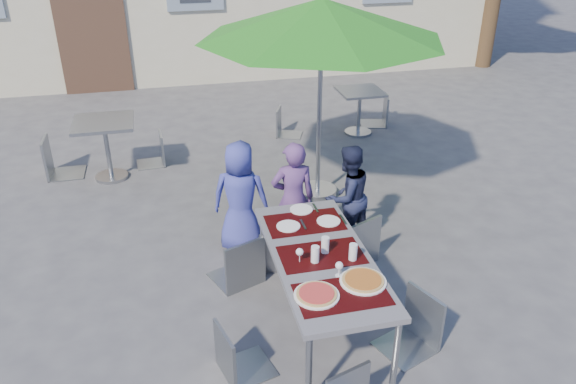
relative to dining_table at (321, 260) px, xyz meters
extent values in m
plane|color=#424144|center=(-0.31, 0.24, -0.70)|extent=(90.00, 90.00, 0.00)
cube|color=#452E21|center=(-2.31, 7.71, 0.40)|extent=(1.30, 0.06, 2.20)
cylinder|color=#46321E|center=(6.19, 7.74, 0.70)|extent=(0.36, 0.36, 2.80)
cube|color=#48474C|center=(0.00, 0.00, 0.03)|extent=(0.80, 1.85, 0.05)
cylinder|color=gray|center=(-0.34, -0.86, -0.35)|extent=(0.05, 0.05, 0.70)
cylinder|color=gray|center=(0.34, -0.86, -0.35)|extent=(0.05, 0.05, 0.70)
cylinder|color=gray|center=(-0.34, 0.87, -0.35)|extent=(0.05, 0.05, 0.70)
cylinder|color=gray|center=(0.34, 0.87, -0.35)|extent=(0.05, 0.05, 0.70)
cube|color=black|center=(0.00, -0.55, 0.06)|extent=(0.70, 0.42, 0.01)
cube|color=black|center=(0.00, 0.00, 0.06)|extent=(0.70, 0.42, 0.01)
cube|color=black|center=(0.00, 0.55, 0.06)|extent=(0.70, 0.42, 0.01)
cylinder|color=white|center=(-0.19, -0.52, 0.07)|extent=(0.35, 0.35, 0.01)
cylinder|color=tan|center=(-0.19, -0.52, 0.08)|extent=(0.31, 0.31, 0.01)
cylinder|color=#9F140F|center=(-0.19, -0.52, 0.09)|extent=(0.27, 0.27, 0.01)
cylinder|color=white|center=(0.21, -0.44, 0.07)|extent=(0.37, 0.37, 0.01)
cylinder|color=tan|center=(0.21, -0.44, 0.08)|extent=(0.33, 0.33, 0.01)
cylinder|color=maroon|center=(0.21, -0.44, 0.09)|extent=(0.29, 0.29, 0.01)
cylinder|color=silver|center=(-0.08, -0.09, 0.13)|extent=(0.07, 0.07, 0.15)
cylinder|color=silver|center=(0.04, 0.03, 0.13)|extent=(0.07, 0.07, 0.15)
cylinder|color=silver|center=(0.23, -0.13, 0.13)|extent=(0.07, 0.07, 0.15)
cylinder|color=silver|center=(-0.20, -0.06, 0.06)|extent=(0.06, 0.06, 0.00)
cylinder|color=silver|center=(-0.20, -0.06, 0.09)|extent=(0.01, 0.01, 0.08)
sphere|color=silver|center=(-0.20, -0.06, 0.15)|extent=(0.06, 0.06, 0.06)
cylinder|color=silver|center=(0.05, -0.31, 0.06)|extent=(0.06, 0.06, 0.00)
cylinder|color=silver|center=(0.05, -0.31, 0.09)|extent=(0.01, 0.01, 0.08)
sphere|color=silver|center=(0.05, -0.31, 0.15)|extent=(0.06, 0.06, 0.06)
cylinder|color=white|center=(-0.16, 0.51, 0.06)|extent=(0.22, 0.22, 0.01)
cube|color=#A5A8AD|center=(-0.02, 0.51, 0.06)|extent=(0.02, 0.18, 0.00)
cylinder|color=white|center=(0.22, 0.51, 0.06)|extent=(0.22, 0.22, 0.01)
cube|color=#A5A8AD|center=(0.36, 0.51, 0.06)|extent=(0.02, 0.18, 0.00)
cylinder|color=white|center=(0.03, 0.79, 0.06)|extent=(0.22, 0.22, 0.01)
cube|color=#A5A8AD|center=(0.17, 0.79, 0.06)|extent=(0.02, 0.18, 0.00)
imported|color=#373D98|center=(-0.47, 1.42, -0.07)|extent=(0.71, 0.58, 1.25)
imported|color=#593771|center=(0.06, 1.24, -0.06)|extent=(0.48, 0.33, 1.27)
imported|color=#1B203C|center=(0.67, 1.26, -0.11)|extent=(0.65, 0.52, 1.16)
cube|color=gray|center=(-0.63, 0.87, -0.23)|extent=(0.57, 0.57, 0.03)
cube|color=gray|center=(-0.55, 0.68, 0.04)|extent=(0.42, 0.19, 0.52)
cylinder|color=gray|center=(-0.52, 1.12, -0.47)|extent=(0.02, 0.02, 0.46)
cylinder|color=gray|center=(-0.87, 0.98, -0.47)|extent=(0.02, 0.02, 0.46)
cylinder|color=gray|center=(-0.39, 0.77, -0.47)|extent=(0.02, 0.02, 0.46)
cylinder|color=gray|center=(-0.74, 0.63, -0.47)|extent=(0.02, 0.02, 0.46)
cube|color=gray|center=(-0.14, 1.04, -0.29)|extent=(0.47, 0.47, 0.03)
cube|color=gray|center=(-0.19, 0.86, -0.06)|extent=(0.37, 0.13, 0.45)
cylinder|color=gray|center=(0.06, 1.15, -0.50)|extent=(0.02, 0.02, 0.40)
cylinder|color=gray|center=(-0.25, 1.24, -0.50)|extent=(0.02, 0.02, 0.40)
cylinder|color=gray|center=(-0.02, 0.83, -0.50)|extent=(0.02, 0.02, 0.40)
cylinder|color=gray|center=(-0.34, 0.92, -0.50)|extent=(0.02, 0.02, 0.40)
cube|color=gray|center=(0.60, 0.97, -0.20)|extent=(0.60, 0.60, 0.03)
cube|color=gray|center=(0.69, 0.76, 0.07)|extent=(0.44, 0.21, 0.55)
cylinder|color=gray|center=(0.70, 1.22, -0.46)|extent=(0.02, 0.02, 0.48)
cylinder|color=gray|center=(0.34, 1.07, -0.46)|extent=(0.02, 0.02, 0.48)
cylinder|color=gray|center=(0.86, 0.86, -0.46)|extent=(0.02, 0.02, 0.48)
cylinder|color=gray|center=(0.50, 0.71, -0.46)|extent=(0.02, 0.02, 0.48)
cube|color=gray|center=(-0.72, -0.39, -0.28)|extent=(0.48, 0.48, 0.03)
cube|color=gray|center=(-0.90, -0.44, -0.05)|extent=(0.13, 0.38, 0.46)
cylinder|color=gray|center=(-0.52, -0.50, -0.49)|extent=(0.02, 0.02, 0.41)
cylinder|color=gray|center=(-0.61, -0.18, -0.49)|extent=(0.02, 0.02, 0.41)
cylinder|color=gray|center=(-0.84, -0.59, -0.49)|extent=(0.02, 0.02, 0.41)
cylinder|color=gray|center=(-0.93, -0.27, -0.49)|extent=(0.02, 0.02, 0.41)
cube|color=gray|center=(0.63, -0.46, -0.25)|extent=(0.54, 0.54, 0.03)
cube|color=gray|center=(0.81, -0.39, 0.00)|extent=(0.18, 0.40, 0.50)
cylinder|color=gray|center=(0.39, -0.36, -0.48)|extent=(0.02, 0.02, 0.44)
cylinder|color=gray|center=(0.52, -0.69, -0.48)|extent=(0.02, 0.02, 0.44)
cylinder|color=gray|center=(0.73, -0.23, -0.48)|extent=(0.02, 0.02, 0.44)
cylinder|color=gray|center=(0.86, -0.56, -0.48)|extent=(0.02, 0.02, 0.44)
cube|color=gray|center=(-0.09, -1.02, -0.06)|extent=(0.37, 0.14, 0.45)
cylinder|color=#A5A8AD|center=(0.68, 2.42, -0.65)|extent=(0.50, 0.50, 0.10)
cylinder|color=gray|center=(0.68, 2.42, 0.45)|extent=(0.06, 0.06, 2.28)
cone|color=#22791B|center=(0.68, 2.42, 1.54)|extent=(2.88, 2.88, 0.45)
cylinder|color=#A5A8AD|center=(-1.94, 3.57, -0.67)|extent=(0.44, 0.44, 0.04)
cylinder|color=gray|center=(-1.94, 3.57, -0.31)|extent=(0.06, 0.06, 0.78)
cube|color=gray|center=(-1.94, 3.57, 0.11)|extent=(0.78, 0.78, 0.04)
cube|color=gray|center=(-2.55, 3.84, -0.20)|extent=(0.47, 0.47, 0.03)
cube|color=gray|center=(-2.77, 3.84, 0.08)|extent=(0.04, 0.46, 0.55)
cylinder|color=gray|center=(-2.35, 3.64, -0.45)|extent=(0.02, 0.02, 0.49)
cylinder|color=gray|center=(-2.35, 4.04, -0.45)|extent=(0.02, 0.02, 0.49)
cylinder|color=gray|center=(-2.75, 3.65, -0.45)|extent=(0.02, 0.02, 0.49)
cylinder|color=gray|center=(-2.75, 4.04, -0.45)|extent=(0.02, 0.02, 0.49)
cube|color=#92999D|center=(-1.41, 3.92, -0.28)|extent=(0.41, 0.41, 0.03)
cube|color=#92999D|center=(-1.23, 3.93, -0.05)|extent=(0.05, 0.39, 0.46)
cylinder|color=#92999D|center=(-1.59, 4.07, -0.49)|extent=(0.02, 0.02, 0.40)
cylinder|color=#92999D|center=(-1.57, 3.74, -0.49)|extent=(0.02, 0.02, 0.40)
cylinder|color=#92999D|center=(-1.26, 4.09, -0.49)|extent=(0.02, 0.02, 0.40)
cylinder|color=#92999D|center=(-1.24, 3.76, -0.49)|extent=(0.02, 0.02, 0.40)
cylinder|color=#A5A8AD|center=(1.94, 4.37, -0.68)|extent=(0.44, 0.44, 0.04)
cylinder|color=gray|center=(1.94, 4.37, -0.36)|extent=(0.06, 0.06, 0.68)
cube|color=gray|center=(1.94, 4.37, 0.02)|extent=(0.68, 0.68, 0.04)
cube|color=gray|center=(0.82, 4.55, -0.29)|extent=(0.50, 0.50, 0.03)
cube|color=gray|center=(0.66, 4.62, -0.06)|extent=(0.17, 0.36, 0.45)
cylinder|color=gray|center=(0.91, 4.33, -0.50)|extent=(0.02, 0.02, 0.40)
cylinder|color=gray|center=(1.04, 4.64, -0.50)|extent=(0.02, 0.02, 0.40)
cylinder|color=gray|center=(0.61, 4.46, -0.50)|extent=(0.02, 0.02, 0.40)
cylinder|color=gray|center=(0.73, 4.76, -0.50)|extent=(0.02, 0.02, 0.40)
cube|color=gray|center=(2.33, 4.72, -0.24)|extent=(0.51, 0.51, 0.03)
cube|color=gray|center=(2.53, 4.67, 0.01)|extent=(0.13, 0.42, 0.50)
cylinder|color=gray|center=(2.20, 4.94, -0.48)|extent=(0.02, 0.02, 0.44)
cylinder|color=gray|center=(2.11, 4.58, -0.48)|extent=(0.02, 0.02, 0.44)
cylinder|color=gray|center=(2.55, 4.85, -0.48)|extent=(0.02, 0.02, 0.44)
cylinder|color=gray|center=(2.46, 4.50, -0.48)|extent=(0.02, 0.02, 0.44)
camera|label=1|loc=(-1.19, -3.78, 2.71)|focal=35.00mm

